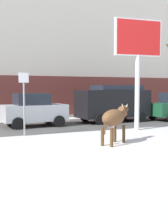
% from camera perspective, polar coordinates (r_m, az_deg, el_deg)
% --- Properties ---
extents(ground_plane, '(120.00, 120.00, 0.00)m').
position_cam_1_polar(ground_plane, '(9.57, 7.37, -8.30)').
color(ground_plane, silver).
extents(road_strip, '(60.00, 5.60, 0.01)m').
position_cam_1_polar(road_strip, '(16.76, -7.00, -2.70)').
color(road_strip, '#514F4C').
rests_on(road_strip, ground).
extents(building_facade, '(44.00, 6.10, 13.00)m').
position_cam_1_polar(building_facade, '(24.15, -12.51, 14.91)').
color(building_facade, beige).
rests_on(building_facade, ground).
extents(cow_brown, '(1.83, 1.35, 1.54)m').
position_cam_1_polar(cow_brown, '(11.25, 5.92, -1.22)').
color(cow_brown, brown).
rests_on(cow_brown, ground).
extents(billboard, '(2.53, 0.46, 5.56)m').
position_cam_1_polar(billboard, '(15.29, 10.45, 12.75)').
color(billboard, silver).
rests_on(billboard, ground).
extents(car_silver_hatchback, '(3.58, 2.06, 1.86)m').
position_cam_1_polar(car_silver_hatchback, '(16.57, -9.76, 0.39)').
color(car_silver_hatchback, '#B7BABF').
rests_on(car_silver_hatchback, ground).
extents(car_black_van, '(4.69, 2.30, 2.32)m').
position_cam_1_polar(car_black_van, '(18.69, 5.69, 1.88)').
color(car_black_van, black).
rests_on(car_black_van, ground).
extents(pedestrian_near_billboard, '(0.36, 0.24, 1.73)m').
position_cam_1_polar(pedestrian_near_billboard, '(19.75, -11.50, 0.91)').
color(pedestrian_near_billboard, '#282833').
rests_on(pedestrian_near_billboard, ground).
extents(street_sign, '(0.44, 0.08, 2.82)m').
position_cam_1_polar(street_sign, '(13.26, -11.57, 2.53)').
color(street_sign, gray).
rests_on(street_sign, ground).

